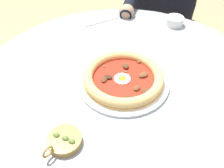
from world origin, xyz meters
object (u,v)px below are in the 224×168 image
at_px(ramekin_capers, 175,21).
at_px(olive_pan, 64,141).
at_px(fork_utensil, 101,22).
at_px(diner_person, 158,33).
at_px(pizza_on_plate, 122,78).
at_px(dining_table, 123,108).
at_px(cafe_chair_diner, 164,15).

bearing_deg(ramekin_capers, olive_pan, 86.61).
height_order(fork_utensil, diner_person, diner_person).
xyz_separation_m(ramekin_capers, olive_pan, (0.04, 0.73, -0.01)).
distance_m(pizza_on_plate, fork_utensil, 0.41).
xyz_separation_m(dining_table, cafe_chair_diner, (0.16, -0.86, -0.06)).
bearing_deg(cafe_chair_diner, diner_person, 99.98).
bearing_deg(dining_table, pizza_on_plate, 65.45).
distance_m(dining_table, fork_utensil, 0.43).
relative_size(ramekin_capers, olive_pan, 0.66).
relative_size(olive_pan, cafe_chair_diner, 0.13).
relative_size(dining_table, ramekin_capers, 13.62).
xyz_separation_m(dining_table, pizza_on_plate, (0.00, 0.01, 0.16)).
relative_size(ramekin_capers, fork_utensil, 0.50).
relative_size(dining_table, fork_utensil, 6.79).
distance_m(fork_utensil, diner_person, 0.52).
bearing_deg(diner_person, ramekin_capers, 118.57).
height_order(dining_table, olive_pan, olive_pan).
height_order(dining_table, ramekin_capers, ramekin_capers).
height_order(ramekin_capers, fork_utensil, ramekin_capers).
bearing_deg(cafe_chair_diner, olive_pan, 96.86).
bearing_deg(fork_utensil, olive_pan, 113.12).
bearing_deg(pizza_on_plate, diner_person, -79.62).
height_order(dining_table, cafe_chair_diner, cafe_chair_diner).
relative_size(diner_person, cafe_chair_diner, 1.26).
height_order(ramekin_capers, cafe_chair_diner, cafe_chair_diner).
bearing_deg(pizza_on_plate, olive_pan, 85.96).
bearing_deg(pizza_on_plate, ramekin_capers, -92.98).
relative_size(dining_table, cafe_chair_diner, 1.19).
relative_size(fork_utensil, cafe_chair_diner, 0.17).
distance_m(dining_table, diner_person, 0.75).
bearing_deg(fork_utensil, diner_person, -107.33).
relative_size(pizza_on_plate, olive_pan, 2.60).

